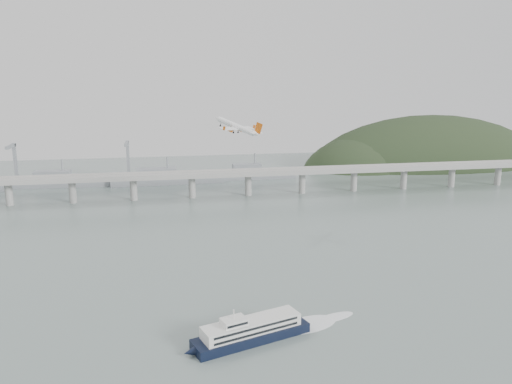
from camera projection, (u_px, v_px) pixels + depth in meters
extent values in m
plane|color=slate|center=(276.00, 284.00, 252.98)|extent=(900.00, 900.00, 0.00)
cube|color=#989895|center=(226.00, 174.00, 440.34)|extent=(800.00, 22.00, 2.20)
cube|color=#989895|center=(227.00, 174.00, 429.84)|extent=(800.00, 0.60, 1.80)
cube|color=#989895|center=(224.00, 170.00, 449.97)|extent=(800.00, 0.60, 1.80)
cylinder|color=#989895|center=(9.00, 194.00, 410.30)|extent=(6.00, 6.00, 21.00)
cylinder|color=#989895|center=(73.00, 192.00, 419.29)|extent=(6.00, 6.00, 21.00)
cylinder|color=#989895|center=(134.00, 189.00, 428.27)|extent=(6.00, 6.00, 21.00)
cylinder|color=#989895|center=(192.00, 187.00, 437.26)|extent=(6.00, 6.00, 21.00)
cylinder|color=#989895|center=(248.00, 185.00, 446.25)|extent=(6.00, 6.00, 21.00)
cylinder|color=#989895|center=(302.00, 183.00, 455.23)|extent=(6.00, 6.00, 21.00)
cylinder|color=#989895|center=(354.00, 181.00, 464.22)|extent=(6.00, 6.00, 21.00)
cylinder|color=#989895|center=(404.00, 179.00, 473.21)|extent=(6.00, 6.00, 21.00)
cylinder|color=#989895|center=(452.00, 177.00, 482.19)|extent=(6.00, 6.00, 21.00)
cylinder|color=#989895|center=(498.00, 175.00, 491.18)|extent=(6.00, 6.00, 21.00)
ellipsoid|color=#1F2E1A|center=(428.00, 178.00, 621.87)|extent=(320.00, 150.00, 156.00)
ellipsoid|color=#1F2E1A|center=(359.00, 177.00, 593.89)|extent=(140.00, 110.00, 96.00)
ellipsoid|color=#1F2E1A|center=(487.00, 179.00, 649.18)|extent=(220.00, 140.00, 120.00)
cube|color=gray|center=(64.00, 183.00, 484.02)|extent=(95.67, 20.15, 8.00)
cube|color=gray|center=(53.00, 175.00, 480.55)|extent=(33.90, 15.02, 8.00)
cylinder|color=gray|center=(62.00, 166.00, 480.50)|extent=(1.60, 1.60, 14.00)
cube|color=gray|center=(168.00, 180.00, 497.20)|extent=(110.55, 21.43, 8.00)
cube|color=gray|center=(156.00, 172.00, 493.46)|extent=(39.01, 16.73, 8.00)
cylinder|color=gray|center=(167.00, 164.00, 493.68)|extent=(1.60, 1.60, 14.00)
cube|color=gray|center=(255.00, 175.00, 522.96)|extent=(85.00, 13.60, 8.00)
cube|color=gray|center=(247.00, 168.00, 519.68)|extent=(29.75, 11.90, 8.00)
cylinder|color=gray|center=(255.00, 160.00, 519.44)|extent=(1.60, 1.60, 14.00)
cube|color=gray|center=(15.00, 163.00, 500.28)|extent=(3.00, 3.00, 40.00)
cube|color=gray|center=(11.00, 146.00, 486.73)|extent=(3.00, 28.00, 3.00)
cube|color=gray|center=(128.00, 160.00, 520.05)|extent=(3.00, 3.00, 40.00)
cube|color=gray|center=(127.00, 144.00, 506.50)|extent=(3.00, 28.00, 3.00)
cube|color=black|center=(251.00, 336.00, 198.59)|extent=(49.56, 25.79, 3.87)
cone|color=black|center=(190.00, 352.00, 186.48)|extent=(5.78, 5.16, 3.87)
cube|color=silver|center=(251.00, 326.00, 197.63)|extent=(41.61, 21.59, 4.83)
cube|color=black|center=(257.00, 328.00, 193.16)|extent=(35.02, 11.35, 0.97)
cube|color=black|center=(257.00, 333.00, 193.67)|extent=(35.02, 11.35, 0.97)
cube|color=black|center=(246.00, 318.00, 201.54)|extent=(35.02, 11.35, 0.97)
cube|color=black|center=(246.00, 323.00, 202.05)|extent=(35.02, 11.35, 0.97)
cube|color=silver|center=(234.00, 322.00, 193.24)|extent=(11.27, 9.39, 2.51)
cube|color=black|center=(238.00, 325.00, 190.29)|extent=(8.32, 2.76, 0.97)
cylinder|color=silver|center=(234.00, 314.00, 192.56)|extent=(0.61, 0.61, 3.87)
ellipsoid|color=white|center=(308.00, 324.00, 211.55)|extent=(30.76, 21.75, 0.19)
ellipsoid|color=white|center=(334.00, 317.00, 217.83)|extent=(22.01, 13.00, 0.19)
cylinder|color=white|center=(236.00, 126.00, 328.71)|extent=(22.18, 23.40, 11.67)
cone|color=white|center=(217.00, 118.00, 336.13)|extent=(6.12, 6.12, 4.75)
cone|color=white|center=(257.00, 134.00, 320.90)|extent=(6.89, 6.71, 5.03)
cube|color=white|center=(237.00, 128.00, 328.58)|extent=(27.40, 28.86, 3.54)
cube|color=white|center=(256.00, 133.00, 321.14)|extent=(10.72, 11.19, 1.79)
cube|color=#CD580E|center=(258.00, 128.00, 319.60)|extent=(5.02, 4.38, 7.70)
cylinder|color=#CD580E|center=(239.00, 129.00, 334.42)|extent=(5.01, 5.10, 3.51)
cylinder|color=black|center=(237.00, 128.00, 335.40)|extent=(2.36, 2.25, 2.37)
cube|color=white|center=(240.00, 128.00, 334.10)|extent=(2.24, 2.09, 1.91)
cylinder|color=#CD580E|center=(230.00, 130.00, 325.04)|extent=(5.01, 5.10, 3.51)
cylinder|color=black|center=(227.00, 129.00, 326.01)|extent=(2.36, 2.25, 2.37)
cube|color=white|center=(230.00, 128.00, 324.71)|extent=(2.24, 2.09, 1.91)
cylinder|color=black|center=(238.00, 131.00, 331.38)|extent=(1.09, 0.90, 2.48)
cylinder|color=black|center=(238.00, 132.00, 331.74)|extent=(1.33, 1.23, 1.42)
cylinder|color=black|center=(234.00, 131.00, 326.95)|extent=(1.09, 0.90, 2.48)
cylinder|color=black|center=(233.00, 133.00, 327.31)|extent=(1.33, 1.23, 1.42)
cylinder|color=black|center=(221.00, 124.00, 335.19)|extent=(1.09, 0.90, 2.48)
cylinder|color=black|center=(220.00, 126.00, 335.55)|extent=(1.33, 1.23, 1.42)
cube|color=#CD580E|center=(254.00, 127.00, 341.76)|extent=(1.86, 1.63, 2.83)
cube|color=#CD580E|center=(224.00, 128.00, 312.75)|extent=(1.86, 1.63, 2.83)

